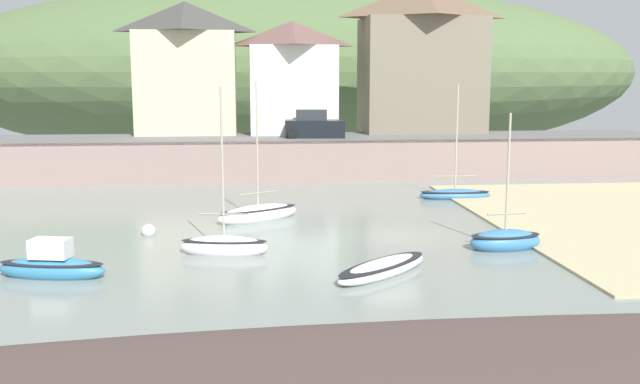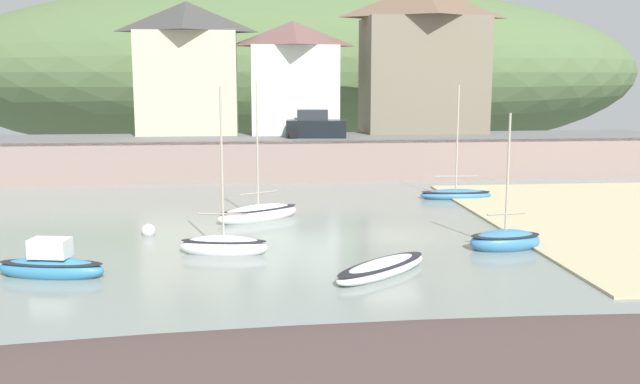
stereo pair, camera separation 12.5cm
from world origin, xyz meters
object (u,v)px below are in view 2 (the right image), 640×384
(sailboat_nearest_shore, at_px, (51,266))
(parked_car_near_slipway, at_px, (316,126))
(motorboat_with_cabin, at_px, (382,268))
(waterfront_building_left, at_px, (188,67))
(rowboat_small_beached, at_px, (258,213))
(sailboat_tall_mast, at_px, (456,194))
(sailboat_far_left, at_px, (224,245))
(dinghy_open_wooden, at_px, (505,241))
(waterfront_building_right, at_px, (423,58))
(waterfront_building_centre, at_px, (293,76))
(mooring_buoy, at_px, (148,231))

(sailboat_nearest_shore, distance_m, parked_car_near_slipway, 27.94)
(motorboat_with_cabin, bearing_deg, waterfront_building_left, 63.12)
(sailboat_nearest_shore, bearing_deg, waterfront_building_left, 97.64)
(rowboat_small_beached, relative_size, sailboat_tall_mast, 1.05)
(sailboat_far_left, bearing_deg, sailboat_nearest_shore, -146.23)
(sailboat_nearest_shore, relative_size, dinghy_open_wooden, 0.70)
(sailboat_nearest_shore, height_order, motorboat_with_cabin, sailboat_nearest_shore)
(waterfront_building_left, bearing_deg, rowboat_small_beached, -77.31)
(motorboat_with_cabin, bearing_deg, sailboat_tall_mast, 22.03)
(motorboat_with_cabin, height_order, dinghy_open_wooden, dinghy_open_wooden)
(dinghy_open_wooden, distance_m, parked_car_near_slipway, 23.90)
(sailboat_nearest_shore, height_order, parked_car_near_slipway, parked_car_near_slipway)
(waterfront_building_right, bearing_deg, dinghy_open_wooden, -96.86)
(waterfront_building_centre, xyz_separation_m, waterfront_building_right, (9.79, 0.00, 1.41))
(sailboat_tall_mast, bearing_deg, mooring_buoy, -150.94)
(waterfront_building_left, height_order, sailboat_tall_mast, waterfront_building_left)
(sailboat_nearest_shore, relative_size, mooring_buoy, 6.40)
(motorboat_with_cabin, distance_m, mooring_buoy, 11.11)
(rowboat_small_beached, distance_m, motorboat_with_cabin, 10.46)
(waterfront_building_centre, xyz_separation_m, sailboat_nearest_shore, (-10.06, -29.90, -6.21))
(waterfront_building_centre, xyz_separation_m, motorboat_with_cabin, (1.03, -30.70, -6.38))
(waterfront_building_left, relative_size, sailboat_far_left, 1.47)
(waterfront_building_left, bearing_deg, parked_car_near_slipway, -26.61)
(sailboat_tall_mast, relative_size, dinghy_open_wooden, 1.15)
(rowboat_small_beached, bearing_deg, sailboat_far_left, -133.08)
(sailboat_tall_mast, bearing_deg, waterfront_building_right, 86.11)
(sailboat_nearest_shore, bearing_deg, sailboat_tall_mast, 49.52)
(dinghy_open_wooden, bearing_deg, sailboat_tall_mast, 76.13)
(waterfront_building_left, relative_size, sailboat_nearest_shore, 2.50)
(sailboat_far_left, distance_m, mooring_buoy, 4.85)
(waterfront_building_right, xyz_separation_m, mooring_buoy, (-17.46, -23.79, -7.80))
(waterfront_building_centre, distance_m, rowboat_small_beached, 22.17)
(sailboat_far_left, xyz_separation_m, dinghy_open_wooden, (10.86, -0.28, -0.01))
(motorboat_with_cabin, distance_m, sailboat_far_left, 6.38)
(rowboat_small_beached, bearing_deg, mooring_buoy, 179.75)
(sailboat_far_left, relative_size, dinghy_open_wooden, 1.18)
(waterfront_building_left, xyz_separation_m, rowboat_small_beached, (4.74, -21.05, -6.93))
(rowboat_small_beached, bearing_deg, waterfront_building_left, 72.11)
(sailboat_tall_mast, xyz_separation_m, mooring_buoy, (-15.51, -7.60, -0.07))
(sailboat_tall_mast, xyz_separation_m, dinghy_open_wooden, (-1.38, -11.45, 0.07))
(waterfront_building_right, relative_size, parked_car_near_slipway, 2.58)
(parked_car_near_slipway, bearing_deg, motorboat_with_cabin, -84.28)
(mooring_buoy, bearing_deg, parked_car_near_slipway, 65.20)
(waterfront_building_right, relative_size, dinghy_open_wooden, 2.01)
(motorboat_with_cabin, bearing_deg, sailboat_nearest_shore, 133.04)
(sailboat_far_left, bearing_deg, waterfront_building_right, 72.19)
(waterfront_building_right, xyz_separation_m, sailboat_far_left, (-14.19, -27.36, -7.65))
(waterfront_building_left, bearing_deg, waterfront_building_right, 0.00)
(sailboat_tall_mast, bearing_deg, waterfront_building_centre, 118.81)
(waterfront_building_right, height_order, mooring_buoy, waterfront_building_right)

